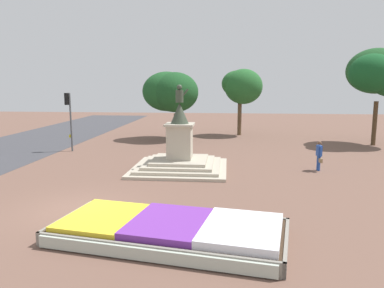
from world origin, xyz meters
name	(u,v)px	position (x,y,z in m)	size (l,w,h in m)	color
ground_plane	(78,210)	(0.00, 0.00, 0.00)	(91.60, 91.60, 0.00)	brown
flower_planter	(172,231)	(3.86, -2.29, 0.28)	(7.42, 4.41, 0.62)	#38281C
statue_monument	(180,155)	(2.94, 6.89, 0.78)	(5.04, 5.04, 4.56)	#B3A995
traffic_light_far_corner	(69,112)	(-5.26, 11.69, 2.73)	(0.41, 0.29, 3.98)	#4C5156
pedestrian_with_handbag	(319,154)	(10.37, 7.32, 0.90)	(0.26, 0.73, 1.60)	#264CA5
park_tree_far_left	(380,73)	(16.59, 16.37, 5.40)	(4.91, 5.06, 7.23)	#4C3823
park_tree_behind_statue	(241,86)	(6.60, 20.94, 4.42)	(3.59, 3.45, 5.88)	brown
park_tree_far_right	(171,92)	(0.83, 17.97, 3.89)	(4.65, 4.62, 5.58)	brown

